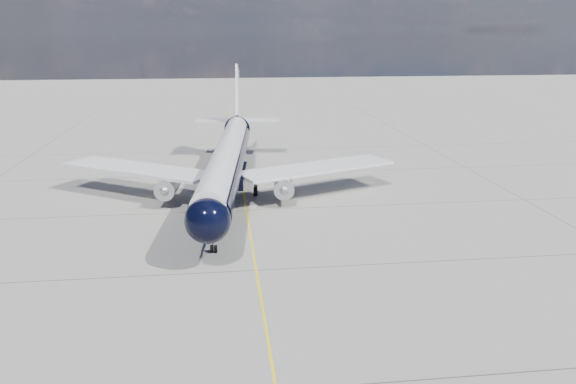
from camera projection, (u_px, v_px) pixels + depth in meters
ground at (244, 196)px, 61.83m from camera, size 320.00×320.00×0.00m
taxiway_centerline at (246, 210)px, 57.06m from camera, size 0.16×160.00×0.01m
main_airliner at (228, 159)px, 61.05m from camera, size 37.33×45.63×13.18m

